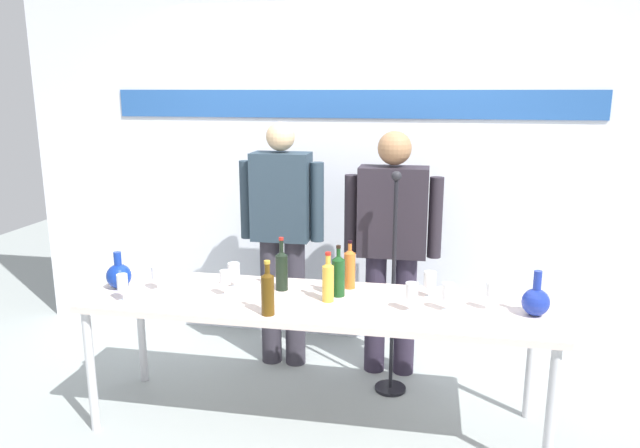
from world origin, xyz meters
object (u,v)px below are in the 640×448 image
Objects in this scene: decanter_blue_left at (119,275)px; decanter_blue_right at (536,301)px; presenter_left at (282,231)px; wine_glass_left_1 at (122,283)px; wine_glass_right_3 at (412,291)px; display_table at (315,309)px; wine_glass_right_1 at (492,290)px; wine_glass_right_0 at (448,292)px; wine_bottle_1 at (282,269)px; microphone_stand at (392,322)px; presenter_right at (392,238)px; wine_bottle_2 at (328,280)px; wine_glass_right_2 at (430,280)px; wine_bottle_4 at (338,274)px; wine_bottle_3 at (268,291)px; wine_bottle_0 at (350,267)px; wine_glass_left_3 at (157,273)px; wine_glass_left_0 at (234,270)px; wine_glass_left_2 at (225,278)px.

decanter_blue_right is at bearing 0.00° from decanter_blue_left.
presenter_left is 1.16m from wine_glass_left_1.
wine_glass_left_1 is 0.97× the size of wine_glass_right_3.
wine_glass_right_1 is (0.94, 0.01, 0.17)m from display_table.
wine_glass_right_0 is at bearing -35.33° from presenter_left.
wine_bottle_1 reaches higher than wine_glass_right_3.
microphone_stand is (-0.54, 0.46, -0.40)m from wine_glass_right_1.
wine_glass_right_3 is (-0.63, -0.06, 0.03)m from decanter_blue_right.
presenter_right is 5.88× the size of wine_bottle_2.
presenter_left is at bearing 137.98° from wine_glass_right_3.
wine_bottle_2 reaches higher than wine_glass_right_1.
presenter_left is at bearing 149.86° from wine_glass_right_2.
decanter_blue_right is 0.17× the size of microphone_stand.
decanter_blue_left is at bearing -175.33° from wine_bottle_4.
presenter_left is 10.84× the size of wine_glass_right_3.
presenter_left is 1.01m from wine_bottle_3.
wine_glass_left_3 is (-1.09, -0.24, -0.02)m from wine_bottle_0.
wine_glass_left_3 is (-0.71, -0.13, -0.03)m from wine_bottle_1.
wine_glass_right_2 is 0.10× the size of microphone_stand.
wine_glass_right_0 is at bearing -7.33° from wine_glass_left_0.
wine_glass_left_2 is 1.03× the size of wine_glass_left_3.
wine_glass_left_0 is (0.66, 0.14, 0.02)m from decanter_blue_left.
wine_glass_left_2 is at bearing -158.95° from wine_bottle_0.
display_table is at bearing -143.26° from wine_bottle_4.
wine_glass_left_0 is 1.13m from wine_glass_right_2.
presenter_left reaches higher than wine_bottle_0.
wine_glass_right_1 is (1.98, 0.22, 0.01)m from wine_glass_left_1.
microphone_stand is (-0.13, 0.55, -0.40)m from wine_glass_right_3.
wine_glass_right_3 reaches higher than wine_glass_left_1.
wine_glass_right_3 reaches higher than wine_glass_right_1.
wine_glass_right_1 is 0.35m from wine_glass_right_2.
wine_bottle_1 is (-0.22, 0.13, 0.18)m from display_table.
display_table is 0.23m from wine_bottle_4.
wine_glass_right_2 reaches higher than wine_glass_left_0.
wine_bottle_4 is at bearing -6.66° from wine_bottle_1.
decanter_blue_left is 1.10m from presenter_left.
wine_glass_right_0 is 1.02× the size of wine_glass_right_2.
wine_glass_left_3 is (-1.30, -0.74, -0.08)m from presenter_right.
microphone_stand is at bearing 25.18° from wine_glass_left_1.
wine_glass_right_1 is at bearing -24.42° from wine_glass_right_2.
wine_bottle_3 reaches higher than decanter_blue_left.
wine_bottle_1 reaches higher than wine_glass_left_1.
wine_bottle_0 reaches higher than decanter_blue_right.
wine_glass_left_1 is 0.23m from wine_glass_left_3.
wine_glass_right_2 reaches higher than display_table.
wine_glass_right_3 is (0.41, -0.16, -0.02)m from wine_bottle_4.
wine_glass_right_1 reaches higher than display_table.
wine_bottle_2 reaches higher than wine_glass_left_0.
presenter_left reaches higher than wine_bottle_1.
wine_bottle_1 reaches higher than wine_bottle_4.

